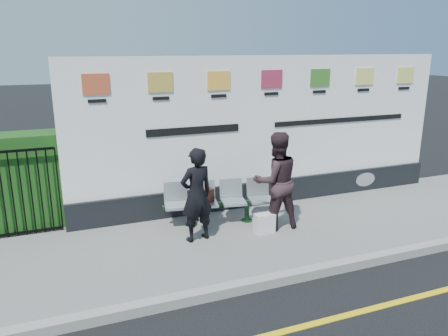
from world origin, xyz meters
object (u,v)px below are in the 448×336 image
woman_left (197,195)px  woman_right (276,181)px  bench (220,212)px  billboard (268,141)px

woman_left → woman_right: 1.47m
bench → woman_left: bearing=-128.3°
billboard → woman_right: size_ratio=4.56×
billboard → woman_left: size_ratio=5.01×
billboard → bench: bearing=-151.7°
woman_left → woman_right: (1.47, -0.01, 0.08)m
bench → woman_left: size_ratio=1.25×
woman_right → woman_left: bearing=2.3°
bench → woman_left: 1.00m
woman_left → woman_right: bearing=167.5°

